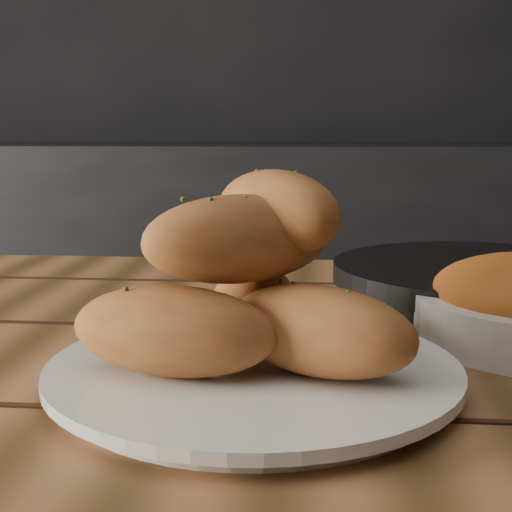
{
  "coord_description": "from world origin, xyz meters",
  "views": [
    {
      "loc": [
        0.35,
        0.06,
        0.93
      ],
      "look_at": [
        0.3,
        0.55,
        0.84
      ],
      "focal_mm": 50.0,
      "sensor_mm": 36.0,
      "label": 1
    }
  ],
  "objects_px": {
    "table": "(242,478)",
    "plate": "(253,373)",
    "skillet": "(484,285)",
    "bread_rolls": "(252,283)"
  },
  "relations": [
    {
      "from": "plate",
      "to": "skillet",
      "type": "relative_size",
      "value": 0.67
    },
    {
      "from": "table",
      "to": "skillet",
      "type": "relative_size",
      "value": 3.41
    },
    {
      "from": "plate",
      "to": "bread_rolls",
      "type": "bearing_deg",
      "value": 117.07
    },
    {
      "from": "plate",
      "to": "skillet",
      "type": "xyz_separation_m",
      "value": [
        0.21,
        0.25,
        0.01
      ]
    },
    {
      "from": "table",
      "to": "bread_rolls",
      "type": "bearing_deg",
      "value": -74.79
    },
    {
      "from": "table",
      "to": "plate",
      "type": "height_order",
      "value": "plate"
    },
    {
      "from": "table",
      "to": "skillet",
      "type": "xyz_separation_m",
      "value": [
        0.23,
        0.2,
        0.12
      ]
    },
    {
      "from": "plate",
      "to": "skillet",
      "type": "distance_m",
      "value": 0.33
    },
    {
      "from": "bread_rolls",
      "to": "skillet",
      "type": "bearing_deg",
      "value": 49.17
    },
    {
      "from": "skillet",
      "to": "bread_rolls",
      "type": "bearing_deg",
      "value": -130.83
    }
  ]
}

